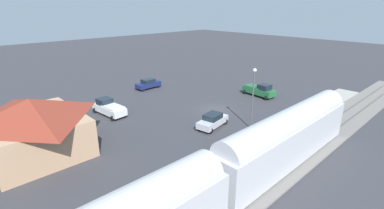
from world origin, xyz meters
The scene contains 12 objects.
ground_plane centered at (0.00, 0.00, 0.00)m, with size 200.00×200.00×0.00m, color #38383D.
railway_track centered at (-14.00, 0.00, 0.09)m, with size 4.80×70.00×0.30m.
platform centered at (-10.00, 0.00, 0.15)m, with size 3.20×46.00×0.30m.
passenger_train centered at (-14.00, 15.52, 2.86)m, with size 2.93×38.37×4.98m.
station_building centered at (4.00, 22.00, 2.96)m, with size 10.55×9.11×5.70m.
pedestrian_on_platform centered at (-10.20, -4.93, 1.28)m, with size 0.36×0.36×1.71m.
pedestrian_waiting_far centered at (-9.99, -1.24, 1.28)m, with size 0.36×0.36×1.71m.
sedan_silver centered at (-3.87, 4.72, 0.88)m, with size 2.61×4.76×1.74m.
pickup_white centered at (8.55, 11.84, 1.03)m, with size 5.55×2.84×2.14m.
sedan_navy centered at (15.39, 0.63, 0.88)m, with size 2.00×4.56×1.74m.
pickup_green centered at (-0.71, -10.02, 1.03)m, with size 5.52×2.76×2.14m.
light_pole_near_platform centered at (-7.20, 1.56, 4.65)m, with size 0.44×0.44×7.33m.
Camera 1 is at (-24.63, 27.85, 13.96)m, focal length 26.00 mm.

